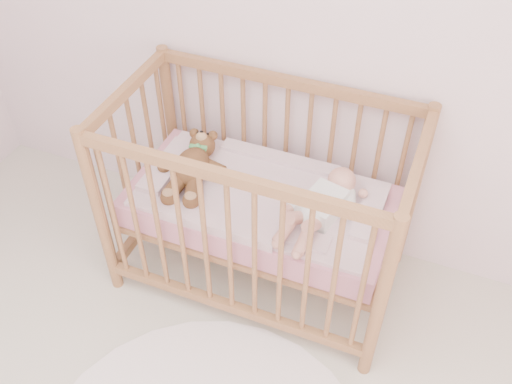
% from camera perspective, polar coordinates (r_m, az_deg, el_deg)
% --- Properties ---
extents(wall_back, '(4.00, 0.02, 2.70)m').
position_cam_1_polar(wall_back, '(2.47, 7.02, 18.55)').
color(wall_back, white).
rests_on(wall_back, floor).
extents(crib, '(1.36, 0.76, 1.00)m').
position_cam_1_polar(crib, '(2.67, 0.40, -1.19)').
color(crib, '#A87547').
rests_on(crib, floor).
extents(mattress, '(1.22, 0.62, 0.13)m').
position_cam_1_polar(mattress, '(2.68, 0.40, -1.42)').
color(mattress, '#CA7E9B').
rests_on(mattress, crib).
extents(blanket, '(1.10, 0.58, 0.06)m').
position_cam_1_polar(blanket, '(2.63, 0.41, -0.26)').
color(blanket, pink).
rests_on(blanket, mattress).
extents(baby, '(0.40, 0.63, 0.14)m').
position_cam_1_polar(baby, '(2.50, 6.67, -1.08)').
color(baby, white).
rests_on(baby, blanket).
extents(teddy_bear, '(0.44, 0.56, 0.14)m').
position_cam_1_polar(teddy_bear, '(2.67, -6.42, 2.63)').
color(teddy_bear, brown).
rests_on(teddy_bear, blanket).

